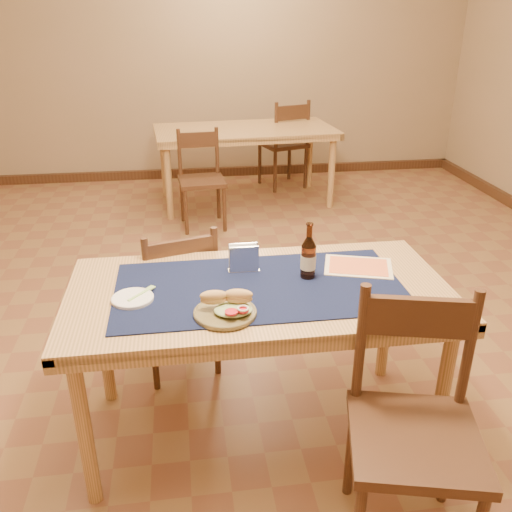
{
  "coord_description": "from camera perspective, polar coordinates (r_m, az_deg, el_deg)",
  "views": [
    {
      "loc": [
        -0.3,
        -2.79,
        1.82
      ],
      "look_at": [
        0.0,
        -0.7,
        0.85
      ],
      "focal_mm": 38.0,
      "sensor_mm": 36.0,
      "label": 1
    }
  ],
  "objects": [
    {
      "name": "beer_bottle",
      "position": [
        2.32,
        5.53,
        -0.16
      ],
      "size": [
        0.07,
        0.07,
        0.25
      ],
      "color": "#431E0C",
      "rests_on": "placemat"
    },
    {
      "name": "chair_back_near",
      "position": [
        4.89,
        -5.79,
        8.22
      ],
      "size": [
        0.43,
        0.43,
        0.86
      ],
      "color": "#412717",
      "rests_on": "ground"
    },
    {
      "name": "placemat",
      "position": [
        2.28,
        0.36,
        -3.26
      ],
      "size": [
        1.2,
        0.6,
        0.01
      ],
      "primitive_type": "cube",
      "color": "#0E1736",
      "rests_on": "main_table"
    },
    {
      "name": "main_table",
      "position": [
        2.32,
        0.35,
        -5.13
      ],
      "size": [
        1.6,
        0.8,
        0.75
      ],
      "color": "tan",
      "rests_on": "ground"
    },
    {
      "name": "chair_back_far",
      "position": [
        5.99,
        3.05,
        11.85
      ],
      "size": [
        0.55,
        0.55,
        0.95
      ],
      "color": "#412717",
      "rests_on": "ground"
    },
    {
      "name": "baseboard",
      "position": [
        3.32,
        -1.72,
        -7.6
      ],
      "size": [
        6.0,
        7.0,
        0.1
      ],
      "color": "#412717",
      "rests_on": "ground"
    },
    {
      "name": "chair_main_near",
      "position": [
        2.05,
        16.28,
        -16.73
      ],
      "size": [
        0.54,
        0.54,
        0.96
      ],
      "color": "#412717",
      "rests_on": "ground"
    },
    {
      "name": "napkin_holder",
      "position": [
        2.38,
        -1.3,
        -0.29
      ],
      "size": [
        0.14,
        0.05,
        0.12
      ],
      "color": "silver",
      "rests_on": "placemat"
    },
    {
      "name": "menu_card",
      "position": [
        2.48,
        10.72,
        -1.08
      ],
      "size": [
        0.35,
        0.3,
        0.01
      ],
      "color": "#FAE8BD",
      "rests_on": "placemat"
    },
    {
      "name": "side_plate",
      "position": [
        2.22,
        -12.87,
        -4.34
      ],
      "size": [
        0.17,
        0.17,
        0.01
      ],
      "color": "white",
      "rests_on": "placemat"
    },
    {
      "name": "back_table",
      "position": [
        5.46,
        -1.18,
        12.45
      ],
      "size": [
        1.8,
        1.0,
        0.75
      ],
      "color": "tan",
      "rests_on": "ground"
    },
    {
      "name": "fork",
      "position": [
        2.25,
        -11.78,
        -3.74
      ],
      "size": [
        0.11,
        0.12,
        0.0
      ],
      "color": "#9ED575",
      "rests_on": "side_plate"
    },
    {
      "name": "chair_main_far",
      "position": [
        2.87,
        -8.33,
        -4.22
      ],
      "size": [
        0.49,
        0.49,
        0.86
      ],
      "color": "#412717",
      "rests_on": "ground"
    },
    {
      "name": "room",
      "position": [
        2.84,
        -2.08,
        16.14
      ],
      "size": [
        6.04,
        7.04,
        2.84
      ],
      "color": "brown",
      "rests_on": "ground"
    },
    {
      "name": "sandwich_plate",
      "position": [
        2.07,
        -3.05,
        -5.52
      ],
      "size": [
        0.24,
        0.24,
        0.09
      ],
      "color": "brown",
      "rests_on": "placemat"
    }
  ]
}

